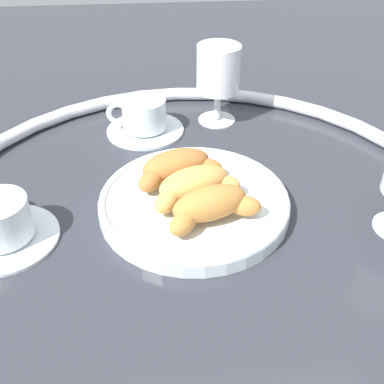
% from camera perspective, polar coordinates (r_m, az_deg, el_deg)
% --- Properties ---
extents(ground_plane, '(2.20, 2.20, 0.00)m').
position_cam_1_polar(ground_plane, '(0.64, 0.38, -2.91)').
color(ground_plane, '#2D3038').
extents(table_chrome_rim, '(0.76, 0.76, 0.02)m').
position_cam_1_polar(table_chrome_rim, '(0.63, 0.39, -2.07)').
color(table_chrome_rim, silver).
rests_on(table_chrome_rim, ground_plane).
extents(pastry_plate, '(0.26, 0.26, 0.02)m').
position_cam_1_polar(pastry_plate, '(0.64, -0.00, -1.22)').
color(pastry_plate, silver).
rests_on(pastry_plate, ground_plane).
extents(croissant_large, '(0.13, 0.09, 0.04)m').
position_cam_1_polar(croissant_large, '(0.66, -1.86, 3.10)').
color(croissant_large, '#AD6B33').
rests_on(croissant_large, pastry_plate).
extents(croissant_small, '(0.13, 0.09, 0.04)m').
position_cam_1_polar(croissant_small, '(0.62, 0.13, 0.85)').
color(croissant_small, '#D6994C').
rests_on(croissant_small, pastry_plate).
extents(croissant_extra, '(0.13, 0.09, 0.04)m').
position_cam_1_polar(croissant_extra, '(0.59, 2.34, -1.70)').
color(croissant_extra, '#BC7A38').
rests_on(croissant_extra, pastry_plate).
extents(coffee_cup_near, '(0.14, 0.14, 0.06)m').
position_cam_1_polar(coffee_cup_near, '(0.83, -5.92, 8.99)').
color(coffee_cup_near, silver).
rests_on(coffee_cup_near, ground_plane).
extents(coffee_cup_far, '(0.14, 0.14, 0.06)m').
position_cam_1_polar(coffee_cup_far, '(0.63, -22.33, -3.59)').
color(coffee_cup_far, silver).
rests_on(coffee_cup_far, ground_plane).
extents(juice_glass_left, '(0.08, 0.08, 0.14)m').
position_cam_1_polar(juice_glass_left, '(0.83, 3.24, 14.50)').
color(juice_glass_left, white).
rests_on(juice_glass_left, ground_plane).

